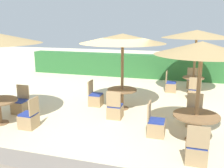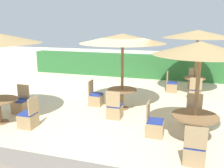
{
  "view_description": "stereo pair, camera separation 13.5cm",
  "coord_description": "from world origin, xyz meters",
  "px_view_note": "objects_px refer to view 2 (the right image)",
  "views": [
    {
      "loc": [
        2.4,
        -7.56,
        2.99
      ],
      "look_at": [
        0.0,
        0.6,
        0.9
      ],
      "focal_mm": 40.0,
      "sensor_mm": 36.0,
      "label": 1
    },
    {
      "loc": [
        2.53,
        -7.52,
        2.99
      ],
      "look_at": [
        0.0,
        0.6,
        0.9
      ],
      "focal_mm": 40.0,
      "sensor_mm": 36.0,
      "label": 2
    }
  ],
  "objects_px": {
    "patio_chair_front_right_west": "(154,127)",
    "patio_chair_back_right_west": "(171,86)",
    "round_table_back_right": "(194,82)",
    "patio_chair_front_right_south": "(194,152)",
    "patio_chair_front_right_north": "(194,117)",
    "parasol_front_right": "(201,49)",
    "round_table_center": "(122,94)",
    "patio_chair_front_left_east": "(29,119)",
    "patio_chair_center_south": "(115,110)",
    "patio_chair_front_left_north": "(21,105)",
    "patio_chair_back_right_south": "(195,93)",
    "round_table_front_right": "(195,120)",
    "patio_chair_back_right_north": "(193,83)",
    "parasol_center": "(123,39)",
    "parasol_back_right": "(198,34)",
    "patio_chair_center_west": "(96,99)"
  },
  "relations": [
    {
      "from": "patio_chair_back_right_west",
      "to": "patio_chair_center_south",
      "type": "bearing_deg",
      "value": -21.94
    },
    {
      "from": "patio_chair_front_left_east",
      "to": "round_table_front_right",
      "type": "height_order",
      "value": "patio_chair_front_left_east"
    },
    {
      "from": "patio_chair_back_right_south",
      "to": "patio_chair_front_right_west",
      "type": "distance_m",
      "value": 3.95
    },
    {
      "from": "round_table_back_right",
      "to": "patio_chair_back_right_west",
      "type": "distance_m",
      "value": 0.98
    },
    {
      "from": "round_table_center",
      "to": "parasol_center",
      "type": "bearing_deg",
      "value": 90.0
    },
    {
      "from": "parasol_front_right",
      "to": "patio_chair_front_right_north",
      "type": "bearing_deg",
      "value": 89.74
    },
    {
      "from": "patio_chair_front_left_east",
      "to": "parasol_back_right",
      "type": "distance_m",
      "value": 7.36
    },
    {
      "from": "round_table_center",
      "to": "patio_chair_center_west",
      "type": "bearing_deg",
      "value": 176.88
    },
    {
      "from": "patio_chair_center_south",
      "to": "patio_chair_center_west",
      "type": "xyz_separation_m",
      "value": [
        -1.04,
        1.02,
        0.0
      ]
    },
    {
      "from": "round_table_back_right",
      "to": "parasol_center",
      "type": "height_order",
      "value": "parasol_center"
    },
    {
      "from": "patio_chair_front_left_north",
      "to": "parasol_back_right",
      "type": "relative_size",
      "value": 0.32
    },
    {
      "from": "patio_chair_back_right_west",
      "to": "patio_chair_front_right_north",
      "type": "xyz_separation_m",
      "value": [
        0.91,
        -3.6,
        0.0
      ]
    },
    {
      "from": "patio_chair_back_right_south",
      "to": "round_table_front_right",
      "type": "height_order",
      "value": "patio_chair_back_right_south"
    },
    {
      "from": "parasol_back_right",
      "to": "round_table_back_right",
      "type": "xyz_separation_m",
      "value": [
        0.0,
        0.0,
        -2.01
      ]
    },
    {
      "from": "patio_chair_center_south",
      "to": "parasol_center",
      "type": "bearing_deg",
      "value": 90.73
    },
    {
      "from": "round_table_back_right",
      "to": "parasol_back_right",
      "type": "bearing_deg",
      "value": -90.0
    },
    {
      "from": "patio_chair_front_right_south",
      "to": "patio_chair_front_right_north",
      "type": "bearing_deg",
      "value": 89.89
    },
    {
      "from": "round_table_back_right",
      "to": "patio_chair_front_left_east",
      "type": "bearing_deg",
      "value": -131.52
    },
    {
      "from": "patio_chair_front_left_east",
      "to": "patio_chair_center_south",
      "type": "distance_m",
      "value": 2.62
    },
    {
      "from": "patio_chair_front_right_north",
      "to": "patio_chair_center_west",
      "type": "distance_m",
      "value": 3.57
    },
    {
      "from": "patio_chair_center_south",
      "to": "round_table_front_right",
      "type": "bearing_deg",
      "value": -21.46
    },
    {
      "from": "parasol_back_right",
      "to": "round_table_center",
      "type": "xyz_separation_m",
      "value": [
        -2.46,
        -2.83,
        -1.98
      ]
    },
    {
      "from": "round_table_back_right",
      "to": "patio_chair_back_right_south",
      "type": "distance_m",
      "value": 0.95
    },
    {
      "from": "patio_chair_front_right_west",
      "to": "patio_chair_back_right_west",
      "type": "bearing_deg",
      "value": 178.73
    },
    {
      "from": "patio_chair_front_left_north",
      "to": "parasol_center",
      "type": "bearing_deg",
      "value": -156.63
    },
    {
      "from": "parasol_front_right",
      "to": "round_table_center",
      "type": "xyz_separation_m",
      "value": [
        -2.43,
        1.91,
        -1.83
      ]
    },
    {
      "from": "round_table_front_right",
      "to": "round_table_back_right",
      "type": "bearing_deg",
      "value": 89.61
    },
    {
      "from": "parasol_front_right",
      "to": "round_table_center",
      "type": "height_order",
      "value": "parasol_front_right"
    },
    {
      "from": "round_table_front_right",
      "to": "patio_chair_front_right_west",
      "type": "xyz_separation_m",
      "value": [
        -1.01,
        0.03,
        -0.32
      ]
    },
    {
      "from": "patio_chair_front_right_north",
      "to": "patio_chair_center_south",
      "type": "height_order",
      "value": "same"
    },
    {
      "from": "patio_chair_center_south",
      "to": "patio_chair_back_right_north",
      "type": "bearing_deg",
      "value": 62.87
    },
    {
      "from": "patio_chair_center_west",
      "to": "round_table_center",
      "type": "bearing_deg",
      "value": 86.88
    },
    {
      "from": "parasol_front_right",
      "to": "patio_chair_front_left_north",
      "type": "bearing_deg",
      "value": 174.71
    },
    {
      "from": "patio_chair_front_left_east",
      "to": "patio_chair_back_right_north",
      "type": "bearing_deg",
      "value": -36.77
    },
    {
      "from": "round_table_back_right",
      "to": "patio_chair_back_right_south",
      "type": "xyz_separation_m",
      "value": [
        0.04,
        -0.91,
        -0.26
      ]
    },
    {
      "from": "patio_chair_back_right_west",
      "to": "patio_chair_front_right_north",
      "type": "bearing_deg",
      "value": 14.2
    },
    {
      "from": "round_table_back_right",
      "to": "patio_chair_front_right_west",
      "type": "bearing_deg",
      "value": -102.48
    },
    {
      "from": "round_table_front_right",
      "to": "patio_chair_front_right_north",
      "type": "distance_m",
      "value": 1.14
    },
    {
      "from": "patio_chair_front_left_east",
      "to": "parasol_front_right",
      "type": "bearing_deg",
      "value": -83.85
    },
    {
      "from": "patio_chair_front_right_south",
      "to": "round_table_back_right",
      "type": "bearing_deg",
      "value": 89.69
    },
    {
      "from": "patio_chair_front_left_east",
      "to": "round_table_back_right",
      "type": "xyz_separation_m",
      "value": [
        4.64,
        5.24,
        0.26
      ]
    },
    {
      "from": "round_table_front_right",
      "to": "patio_chair_front_right_north",
      "type": "relative_size",
      "value": 1.26
    },
    {
      "from": "round_table_front_right",
      "to": "patio_chair_front_right_south",
      "type": "relative_size",
      "value": 1.26
    },
    {
      "from": "patio_chair_back_right_west",
      "to": "round_table_front_right",
      "type": "height_order",
      "value": "patio_chair_back_right_west"
    },
    {
      "from": "patio_chair_front_left_east",
      "to": "patio_chair_front_right_south",
      "type": "bearing_deg",
      "value": -97.31
    },
    {
      "from": "parasol_back_right",
      "to": "patio_chair_center_west",
      "type": "distance_m",
      "value": 5.0
    },
    {
      "from": "patio_chair_front_right_south",
      "to": "patio_chair_center_west",
      "type": "xyz_separation_m",
      "value": [
        -3.45,
        3.05,
        0.0
      ]
    },
    {
      "from": "patio_chair_front_left_east",
      "to": "patio_chair_back_right_south",
      "type": "xyz_separation_m",
      "value": [
        4.68,
        4.33,
        0.0
      ]
    },
    {
      "from": "patio_chair_front_left_east",
      "to": "patio_chair_back_right_north",
      "type": "distance_m",
      "value": 7.71
    },
    {
      "from": "round_table_back_right",
      "to": "parasol_center",
      "type": "xyz_separation_m",
      "value": [
        -2.46,
        -2.83,
        1.95
      ]
    }
  ]
}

